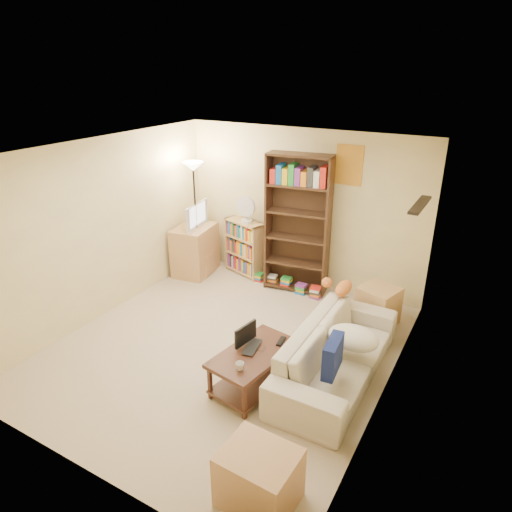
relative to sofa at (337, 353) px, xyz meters
The scene contains 19 objects.
room 1.94m from the sofa, behind, with size 4.50×4.54×2.52m.
sofa is the anchor object (origin of this frame).
navy_pillow 0.56m from the sofa, 77.16° to the right, with size 0.42×0.13×0.38m, color navy.
cream_blanket 0.28m from the sofa, 18.75° to the left, with size 0.59×0.42×0.25m, color beige.
tabby_cat 0.97m from the sofa, 108.92° to the left, with size 0.50×0.18×0.17m.
coffee_table 0.97m from the sofa, 139.53° to the right, with size 0.74×1.11×0.46m.
laptop 0.95m from the sofa, 142.72° to the right, with size 0.27×0.37×0.03m, color black.
laptop_screen 1.08m from the sofa, 148.68° to the right, with size 0.01×0.34×0.23m, color white.
mug 1.21m from the sofa, 126.35° to the right, with size 0.11×0.11×0.08m, color silver.
tv_remote 0.66m from the sofa, 151.56° to the right, with size 0.06×0.18×0.02m, color black.
tv_stand 3.48m from the sofa, 154.12° to the left, with size 0.56×0.78×0.84m, color tan.
television 3.56m from the sofa, 154.12° to the left, with size 0.20×0.72×0.41m, color black.
tall_bookshelf 2.40m from the sofa, 127.00° to the left, with size 1.01×0.46×2.17m.
short_bookshelf 3.06m from the sofa, 140.96° to the left, with size 0.79×0.50×0.94m.
desk_fan 3.10m from the sofa, 141.00° to the left, with size 0.34×0.19×0.45m.
floor_lamp 3.61m from the sofa, 154.01° to the left, with size 0.33×0.33×1.94m.
side_table 1.41m from the sofa, 86.51° to the left, with size 0.48×0.48×0.55m, color tan.
end_cabinet 1.88m from the sofa, 89.31° to the right, with size 0.61×0.51×0.51m, color tan.
book_stacks 2.25m from the sofa, 130.41° to the left, with size 1.23×0.23×0.21m.
Camera 1 is at (2.78, -4.13, 3.40)m, focal length 32.00 mm.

